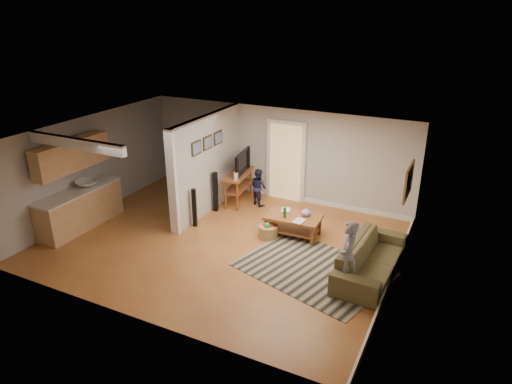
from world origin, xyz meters
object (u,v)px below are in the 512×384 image
speaker_left (194,208)px  toy_basket (268,231)px  sofa (370,273)px  coffee_table (294,220)px  child (345,289)px  tv_console (239,176)px  speaker_right (215,192)px  toddler (258,204)px

speaker_left → toy_basket: speaker_left is taller
sofa → toy_basket: bearing=81.7°
sofa → coffee_table: size_ratio=1.82×
toy_basket → child: bearing=-29.7°
coffee_table → child: (1.68, -1.59, -0.38)m
tv_console → child: (3.73, -2.74, -0.76)m
sofa → speaker_left: bearing=89.9°
tv_console → speaker_left: 1.80m
tv_console → toy_basket: tv_console is taller
coffee_table → speaker_right: size_ratio=1.20×
sofa → speaker_right: speaker_right is taller
coffee_table → speaker_right: (-2.32, 0.37, 0.15)m
coffee_table → toddler: (-1.51, 1.24, -0.38)m
speaker_right → child: (4.00, -1.97, -0.53)m
sofa → speaker_right: size_ratio=2.19×
coffee_table → speaker_right: speaker_right is taller
tv_console → speaker_right: bearing=-117.9°
tv_console → sofa: bearing=-35.6°
coffee_table → tv_console: tv_console is taller
coffee_table → tv_console: 2.38m
sofa → speaker_right: 4.51m
speaker_right → speaker_left: bearing=-94.7°
child → toddler: bearing=-140.8°
toy_basket → speaker_right: bearing=158.2°
sofa → coffee_table: coffee_table is taller
toy_basket → sofa: bearing=-11.6°
speaker_left → speaker_right: bearing=68.9°
child → toddler: (-3.19, 2.83, 0.00)m
child → toy_basket: bearing=-128.9°
toy_basket → child: size_ratio=0.32×
coffee_table → tv_console: size_ratio=0.93×
coffee_table → toy_basket: (-0.49, -0.36, -0.22)m
speaker_right → toddler: 1.30m
tv_console → toy_basket: size_ratio=3.09×
speaker_left → toy_basket: (1.83, 0.25, -0.32)m
tv_console → toddler: size_ratio=1.38×
coffee_table → toy_basket: coffee_table is taller
speaker_left → child: speaker_left is taller
sofa → child: (-0.30, -0.73, 0.00)m
speaker_right → tv_console: bearing=66.4°
speaker_left → child: 4.15m
toy_basket → toddler: size_ratio=0.45×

